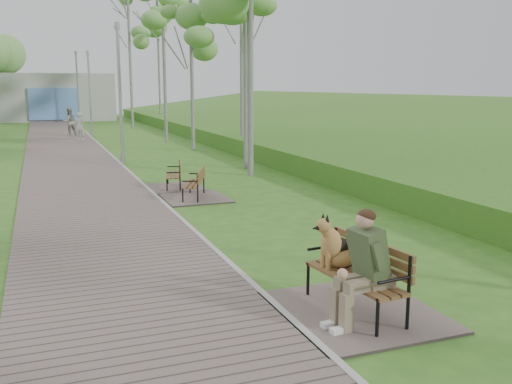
# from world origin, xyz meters

# --- Properties ---
(walkway) EXTENTS (3.50, 67.00, 0.04)m
(walkway) POSITION_xyz_m (-1.75, 21.50, 0.02)
(walkway) COLOR #6D5C58
(walkway) RESTS_ON ground
(kerb) EXTENTS (0.10, 67.00, 0.05)m
(kerb) POSITION_xyz_m (0.00, 21.50, 0.03)
(kerb) COLOR #999993
(kerb) RESTS_ON ground
(embankment) EXTENTS (14.00, 70.00, 1.60)m
(embankment) POSITION_xyz_m (12.00, 20.00, 0.00)
(embankment) COLOR #518A29
(embankment) RESTS_ON ground
(building_north) EXTENTS (10.00, 5.20, 4.00)m
(building_north) POSITION_xyz_m (-1.50, 50.97, 1.99)
(building_north) COLOR #9E9E99
(building_north) RESTS_ON ground
(bench_main) EXTENTS (2.00, 2.22, 1.74)m
(bench_main) POSITION_xyz_m (0.83, 4.30, 0.49)
(bench_main) COLOR #6D5C58
(bench_main) RESTS_ON ground
(bench_second) EXTENTS (1.65, 1.84, 1.01)m
(bench_second) POSITION_xyz_m (0.90, 12.70, 0.19)
(bench_second) COLOR #6D5C58
(bench_second) RESTS_ON ground
(bench_third) EXTENTS (1.58, 1.76, 0.97)m
(bench_third) POSITION_xyz_m (0.76, 14.45, 0.18)
(bench_third) COLOR #6D5C58
(bench_third) RESTS_ON ground
(lamp_post_second) EXTENTS (0.21, 0.21, 5.34)m
(lamp_post_second) POSITION_xyz_m (0.16, 20.80, 2.50)
(lamp_post_second) COLOR #999CA1
(lamp_post_second) RESTS_ON ground
(lamp_post_third) EXTENTS (0.19, 0.19, 4.99)m
(lamp_post_third) POSITION_xyz_m (0.12, 33.52, 2.33)
(lamp_post_third) COLOR #999CA1
(lamp_post_third) RESTS_ON ground
(lamp_post_far) EXTENTS (0.22, 0.22, 5.71)m
(lamp_post_far) POSITION_xyz_m (0.31, 46.63, 2.67)
(lamp_post_far) COLOR #999CA1
(lamp_post_far) RESTS_ON ground
(pedestrian_near) EXTENTS (0.63, 0.48, 1.55)m
(pedestrian_near) POSITION_xyz_m (-0.72, 31.04, 0.77)
(pedestrian_near) COLOR silver
(pedestrian_near) RESTS_ON ground
(pedestrian_far) EXTENTS (0.99, 0.88, 1.67)m
(pedestrian_far) POSITION_xyz_m (-1.10, 34.42, 0.84)
(pedestrian_far) COLOR gray
(pedestrian_far) RESTS_ON ground
(birch_mid_c) EXTENTS (2.35, 2.35, 7.16)m
(birch_mid_c) POSITION_xyz_m (3.89, 24.13, 5.62)
(birch_mid_c) COLOR silver
(birch_mid_c) RESTS_ON ground
(birch_far_b) EXTENTS (2.21, 2.21, 8.24)m
(birch_far_b) POSITION_xyz_m (3.53, 28.43, 6.47)
(birch_far_b) COLOR silver
(birch_far_b) RESTS_ON ground
(birch_far_c) EXTENTS (2.45, 2.45, 10.26)m
(birch_far_c) POSITION_xyz_m (3.35, 38.72, 8.05)
(birch_far_c) COLOR silver
(birch_far_c) RESTS_ON ground
(birch_distant_b) EXTENTS (2.80, 2.80, 10.16)m
(birch_distant_b) POSITION_xyz_m (5.87, 41.44, 7.98)
(birch_distant_b) COLOR silver
(birch_distant_b) RESTS_ON ground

